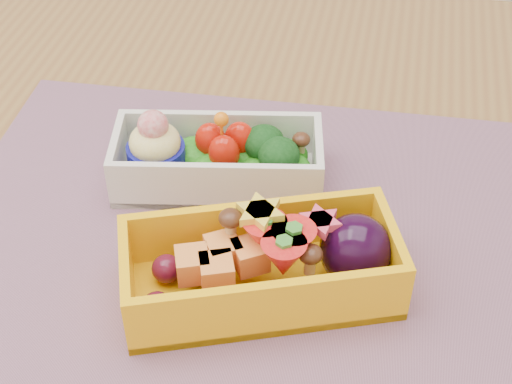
% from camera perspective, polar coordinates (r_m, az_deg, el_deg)
% --- Properties ---
extents(table, '(1.20, 0.80, 0.75)m').
position_cam_1_polar(table, '(0.64, 2.27, -9.38)').
color(table, brown).
rests_on(table, ground).
extents(placemat, '(0.46, 0.36, 0.00)m').
position_cam_1_polar(placemat, '(0.56, -0.86, -3.21)').
color(placemat, '#875D72').
rests_on(placemat, table).
extents(bento_white, '(0.17, 0.10, 0.07)m').
position_cam_1_polar(bento_white, '(0.59, -2.96, 2.51)').
color(bento_white, silver).
rests_on(bento_white, placemat).
extents(bento_yellow, '(0.20, 0.14, 0.06)m').
position_cam_1_polar(bento_yellow, '(0.50, 0.84, -5.46)').
color(bento_yellow, '#FCB40C').
rests_on(bento_yellow, placemat).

